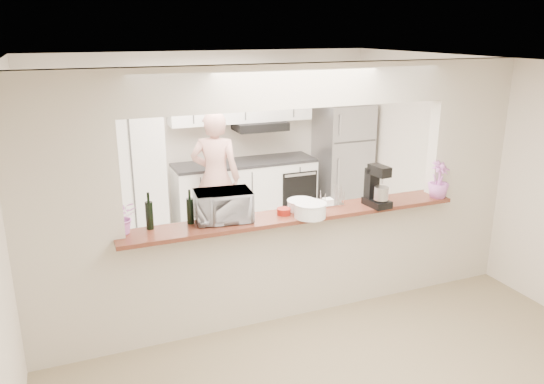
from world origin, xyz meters
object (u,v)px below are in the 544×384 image
stand_mixer (377,188)px  refrigerator (342,158)px  toaster_oven (223,206)px  person (216,178)px

stand_mixer → refrigerator: bearing=66.7°
refrigerator → stand_mixer: (-1.20, -2.79, 0.43)m
toaster_oven → person: size_ratio=0.29×
toaster_oven → stand_mixer: stand_mixer is taller
refrigerator → person: bearing=-166.4°
refrigerator → stand_mixer: size_ratio=4.05×
refrigerator → toaster_oven: size_ratio=3.31×
toaster_oven → stand_mixer: 1.56m
person → stand_mixer: bearing=141.2°
refrigerator → stand_mixer: bearing=-113.3°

